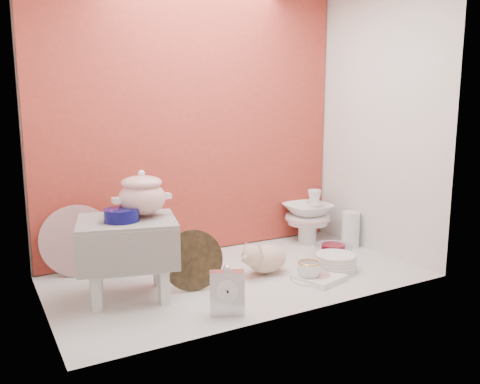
# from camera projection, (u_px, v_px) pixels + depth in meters

# --- Properties ---
(ground) EXTENTS (1.80, 1.80, 0.00)m
(ground) POSITION_uv_depth(u_px,v_px,m) (238.00, 276.00, 2.39)
(ground) COLOR silver
(ground) RESTS_ON ground
(niche_shell) EXTENTS (1.86, 1.03, 1.53)m
(niche_shell) POSITION_uv_depth(u_px,v_px,m) (221.00, 86.00, 2.39)
(niche_shell) COLOR #B5342D
(niche_shell) RESTS_ON ground
(step_stool) EXTENTS (0.49, 0.44, 0.35)m
(step_stool) POSITION_uv_depth(u_px,v_px,m) (128.00, 258.00, 2.10)
(step_stool) COLOR silver
(step_stool) RESTS_ON ground
(soup_tureen) EXTENTS (0.33, 0.33, 0.21)m
(soup_tureen) POSITION_uv_depth(u_px,v_px,m) (142.00, 193.00, 2.11)
(soup_tureen) COLOR white
(soup_tureen) RESTS_ON step_stool
(cobalt_bowl) EXTENTS (0.18, 0.18, 0.05)m
(cobalt_bowl) POSITION_uv_depth(u_px,v_px,m) (122.00, 215.00, 2.03)
(cobalt_bowl) COLOR #0B0A52
(cobalt_bowl) RESTS_ON step_stool
(floral_platter) EXTENTS (0.36, 0.15, 0.36)m
(floral_platter) POSITION_uv_depth(u_px,v_px,m) (77.00, 241.00, 2.37)
(floral_platter) COLOR white
(floral_platter) RESTS_ON ground
(blue_white_vase) EXTENTS (0.28, 0.28, 0.22)m
(blue_white_vase) POSITION_uv_depth(u_px,v_px,m) (126.00, 249.00, 2.48)
(blue_white_vase) COLOR silver
(blue_white_vase) RESTS_ON ground
(lacquer_tray) EXTENTS (0.29, 0.10, 0.28)m
(lacquer_tray) POSITION_uv_depth(u_px,v_px,m) (193.00, 260.00, 2.19)
(lacquer_tray) COLOR black
(lacquer_tray) RESTS_ON ground
(mantel_clock) EXTENTS (0.15, 0.10, 0.20)m
(mantel_clock) POSITION_uv_depth(u_px,v_px,m) (227.00, 291.00, 1.94)
(mantel_clock) COLOR silver
(mantel_clock) RESTS_ON ground
(plush_pig) EXTENTS (0.30, 0.23, 0.16)m
(plush_pig) POSITION_uv_depth(u_px,v_px,m) (267.00, 258.00, 2.42)
(plush_pig) COLOR #D1AD93
(plush_pig) RESTS_ON ground
(teacup_saucer) EXTENTS (0.20, 0.20, 0.01)m
(teacup_saucer) POSITION_uv_depth(u_px,v_px,m) (309.00, 280.00, 2.32)
(teacup_saucer) COLOR white
(teacup_saucer) RESTS_ON ground
(gold_rim_teacup) EXTENTS (0.14, 0.14, 0.09)m
(gold_rim_teacup) POSITION_uv_depth(u_px,v_px,m) (309.00, 270.00, 2.32)
(gold_rim_teacup) COLOR white
(gold_rim_teacup) RESTS_ON teacup_saucer
(lattice_dish) EXTENTS (0.25, 0.25, 0.03)m
(lattice_dish) POSITION_uv_depth(u_px,v_px,m) (319.00, 278.00, 2.33)
(lattice_dish) COLOR white
(lattice_dish) RESTS_ON ground
(dinner_plate_stack) EXTENTS (0.26, 0.26, 0.09)m
(dinner_plate_stack) POSITION_uv_depth(u_px,v_px,m) (335.00, 262.00, 2.46)
(dinner_plate_stack) COLOR white
(dinner_plate_stack) RESTS_ON ground
(crystal_bowl) EXTENTS (0.23, 0.23, 0.07)m
(crystal_bowl) POSITION_uv_depth(u_px,v_px,m) (333.00, 251.00, 2.69)
(crystal_bowl) COLOR silver
(crystal_bowl) RESTS_ON ground
(clear_glass_vase) EXTENTS (0.11, 0.11, 0.21)m
(clear_glass_vase) POSITION_uv_depth(u_px,v_px,m) (351.00, 229.00, 2.88)
(clear_glass_vase) COLOR silver
(clear_glass_vase) RESTS_ON ground
(porcelain_tower) EXTENTS (0.29, 0.29, 0.33)m
(porcelain_tower) POSITION_uv_depth(u_px,v_px,m) (308.00, 216.00, 2.98)
(porcelain_tower) COLOR white
(porcelain_tower) RESTS_ON ground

